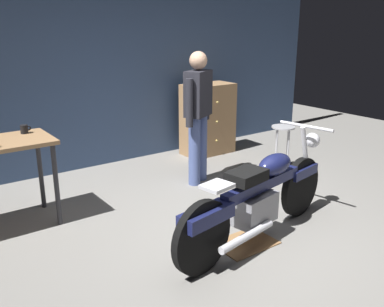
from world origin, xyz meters
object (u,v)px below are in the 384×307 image
motorcycle (260,196)px  mug_black_matte (24,129)px  wooden_dresser (208,119)px  shop_stool (283,136)px  person_standing (198,112)px

motorcycle → mug_black_matte: size_ratio=20.16×
motorcycle → mug_black_matte: bearing=120.0°
motorcycle → wooden_dresser: bearing=51.5°
shop_stool → mug_black_matte: 3.32m
person_standing → shop_stool: size_ratio=2.61×
motorcycle → shop_stool: motorcycle is taller
motorcycle → person_standing: size_ratio=1.30×
wooden_dresser → person_standing: bearing=-133.5°
person_standing → mug_black_matte: person_standing is taller
person_standing → mug_black_matte: size_ratio=15.53×
shop_stool → motorcycle: bearing=-143.3°
wooden_dresser → shop_stool: bearing=-76.5°
motorcycle → wooden_dresser: 2.87m
wooden_dresser → mug_black_matte: wooden_dresser is taller
motorcycle → shop_stool: (1.66, 1.24, 0.05)m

